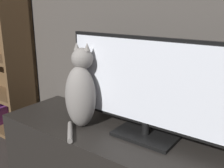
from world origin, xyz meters
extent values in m
cube|color=black|center=(0.00, 0.94, 0.21)|extent=(1.42, 0.49, 0.42)
cube|color=black|center=(0.20, 0.99, 0.43)|extent=(0.34, 0.21, 0.02)
cylinder|color=black|center=(0.20, 0.99, 0.47)|extent=(0.04, 0.04, 0.07)
cube|color=black|center=(0.20, 1.00, 0.73)|extent=(1.00, 0.02, 0.48)
cube|color=white|center=(0.20, 0.98, 0.73)|extent=(0.96, 0.01, 0.44)
ellipsoid|color=gray|center=(-0.17, 0.88, 0.60)|extent=(0.21, 0.20, 0.37)
ellipsoid|color=silver|center=(-0.19, 0.94, 0.58)|extent=(0.11, 0.07, 0.20)
sphere|color=gray|center=(-0.18, 0.92, 0.82)|extent=(0.15, 0.15, 0.13)
cone|color=gray|center=(-0.21, 0.91, 0.89)|extent=(0.04, 0.04, 0.04)
cone|color=gray|center=(-0.15, 0.92, 0.89)|extent=(0.04, 0.04, 0.04)
cylinder|color=gray|center=(-0.15, 0.77, 0.43)|extent=(0.18, 0.18, 0.03)
cube|color=brown|center=(-0.98, 1.05, 0.84)|extent=(0.03, 0.28, 1.67)
cube|color=brown|center=(-1.40, 1.18, 0.84)|extent=(0.88, 0.03, 1.67)
cube|color=brown|center=(-1.40, 1.05, 0.01)|extent=(0.82, 0.25, 0.03)
camera|label=1|loc=(0.83, -0.17, 1.11)|focal=42.00mm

